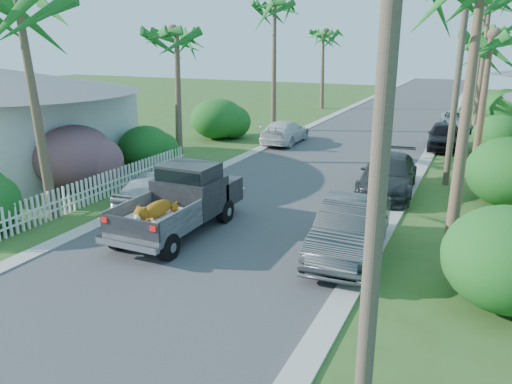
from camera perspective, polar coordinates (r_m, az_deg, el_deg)
The scene contains 29 objects.
ground at distance 12.30m, azimuth -12.52°, elevation -11.41°, with size 120.00×120.00×0.00m, color #35501E.
road at distance 34.65m, azimuth 13.23°, elevation 6.95°, with size 8.00×100.00×0.02m, color #38383A.
curb_left at distance 35.74m, azimuth 6.43°, elevation 7.62°, with size 0.60×100.00×0.06m, color #A5A39E.
curb_right at distance 34.06m, azimuth 20.35°, elevation 6.21°, with size 0.60×100.00×0.06m, color #A5A39E.
pickup_truck at distance 15.79m, azimuth -8.10°, elevation -0.73°, with size 1.98×5.12×2.06m.
parked_car_rn at distance 14.01m, azimuth 10.69°, elevation -4.24°, with size 1.62×4.65×1.53m, color #323537.
parked_car_rm at distance 20.15m, azimuth 14.86°, elevation 1.88°, with size 2.02×4.96×1.44m, color #27292B.
parked_car_rf at distance 29.45m, azimuth 20.74°, elevation 6.01°, with size 1.71×4.25×1.45m, color black.
parked_car_rd at distance 36.37m, azimuth 21.90°, elevation 7.58°, with size 1.98×4.29×1.19m, color #A8AAAF.
parked_car_ln at distance 18.19m, azimuth -11.27°, elevation 0.40°, with size 1.61×4.01×1.36m, color silver.
parked_car_lf at distance 29.16m, azimuth 3.30°, elevation 6.84°, with size 1.84×4.52×1.31m, color silver.
palm_l_b at distance 24.59m, azimuth -9.22°, elevation 17.65°, with size 4.40×4.40×7.40m.
palm_l_c at distance 33.13m, azimuth 2.15°, elevation 20.67°, with size 4.40×4.40×9.20m.
palm_l_d at distance 44.52m, azimuth 7.78°, elevation 17.68°, with size 4.40×4.40×7.70m.
palm_r_b at distance 23.48m, azimuth 25.34°, elevation 15.87°, with size 4.40×4.40×7.20m.
palm_r_d at distance 48.49m, azimuth 25.56°, elevation 16.54°, with size 4.40×4.40×8.00m.
shrub_l_b at distance 21.04m, azimuth -19.99°, elevation 3.68°, with size 3.00×3.30×2.60m, color #AE186E.
shrub_l_c at distance 23.79m, azimuth -12.53°, elevation 5.00°, with size 2.40×2.64×2.00m, color #164D1C.
shrub_l_d at distance 30.68m, azimuth -4.40°, elevation 8.35°, with size 3.20×3.52×2.40m, color #164D1C.
shrub_r_a at distance 12.40m, azimuth 26.76°, elevation -6.80°, with size 2.80×3.08×2.30m, color #164D1C.
shrub_r_b at distance 20.02m, azimuth 26.98°, elevation 2.06°, with size 3.00×3.30×2.50m, color #164D1C.
shrub_r_c at distance 28.88m, azimuth 25.97°, elevation 5.86°, with size 2.60×2.86×2.10m, color #164D1C.
shrub_r_d at distance 38.76m, azimuth 26.71°, elevation 8.57°, with size 3.20×3.52×2.60m, color #164D1C.
picket_fence at distance 19.67m, azimuth -17.01°, elevation 0.68°, with size 0.10×11.00×1.00m, color white.
house_left at distance 25.39m, azimuth -27.09°, elevation 6.87°, with size 9.00×8.00×4.60m.
utility_pole_a at distance 6.69m, azimuth 14.19°, elevation 6.45°, with size 1.60×0.26×9.00m.
utility_pole_b at distance 21.55m, azimuth 22.13°, elevation 12.66°, with size 1.60×0.26×9.00m.
utility_pole_c at distance 36.52m, azimuth 23.62°, elevation 13.77°, with size 1.60×0.26×9.00m.
utility_pole_d at distance 51.51m, azimuth 24.24°, elevation 14.23°, with size 1.60×0.26×9.00m.
Camera 1 is at (6.80, -8.48, 5.76)m, focal length 35.00 mm.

